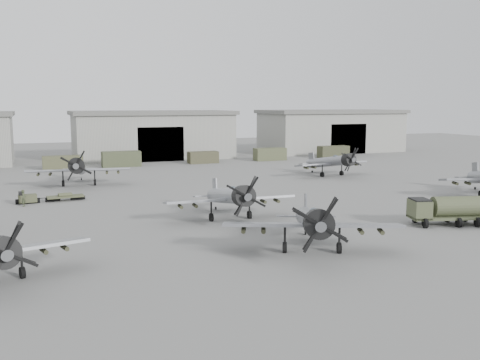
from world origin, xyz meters
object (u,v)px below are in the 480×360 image
object	(u,v)px
aircraft_far_0	(78,168)
aircraft_far_1	(333,162)
fuel_tanker	(446,209)
ground_crew	(24,198)
aircraft_mid_1	(231,196)
tug_trailer	(42,198)
aircraft_near_1	(313,221)

from	to	relation	value
aircraft_far_0	aircraft_far_1	distance (m)	33.86
aircraft_far_0	fuel_tanker	world-z (taller)	aircraft_far_0
ground_crew	fuel_tanker	bearing A→B (deg)	-106.11
aircraft_far_0	aircraft_far_1	bearing A→B (deg)	1.55
aircraft_mid_1	tug_trailer	size ratio (longest dim) A/B	1.79
aircraft_near_1	fuel_tanker	distance (m)	15.03
aircraft_near_1	tug_trailer	bearing A→B (deg)	145.30
aircraft_mid_1	aircraft_far_1	distance (m)	31.40
aircraft_far_1	fuel_tanker	xyz separation A→B (m)	(-6.95, -29.56, -0.66)
fuel_tanker	tug_trailer	size ratio (longest dim) A/B	1.01
fuel_tanker	tug_trailer	bearing A→B (deg)	159.66
aircraft_far_0	fuel_tanker	distance (m)	42.61
aircraft_near_1	aircraft_mid_1	bearing A→B (deg)	120.63
aircraft_mid_1	tug_trailer	bearing A→B (deg)	138.39
ground_crew	aircraft_mid_1	bearing A→B (deg)	-111.24
aircraft_far_1	ground_crew	xyz separation A→B (m)	(-39.84, -8.09, -1.21)
aircraft_mid_1	fuel_tanker	world-z (taller)	aircraft_mid_1
fuel_tanker	aircraft_near_1	bearing A→B (deg)	-150.22
aircraft_far_1	tug_trailer	size ratio (longest dim) A/B	1.75
aircraft_near_1	tug_trailer	size ratio (longest dim) A/B	1.86
aircraft_near_1	tug_trailer	distance (m)	31.43
fuel_tanker	tug_trailer	distance (m)	38.83
aircraft_mid_1	fuel_tanker	distance (m)	18.07
aircraft_mid_1	ground_crew	size ratio (longest dim) A/B	6.95
aircraft_far_1	ground_crew	distance (m)	40.67
tug_trailer	aircraft_mid_1	bearing A→B (deg)	-49.41
fuel_tanker	ground_crew	size ratio (longest dim) A/B	3.94
tug_trailer	ground_crew	world-z (taller)	ground_crew
aircraft_near_1	aircraft_far_0	world-z (taller)	aircraft_far_0
aircraft_near_1	aircraft_far_0	distance (m)	38.65
aircraft_near_1	fuel_tanker	xyz separation A→B (m)	(14.59, 3.52, -0.84)
aircraft_near_1	ground_crew	world-z (taller)	aircraft_near_1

